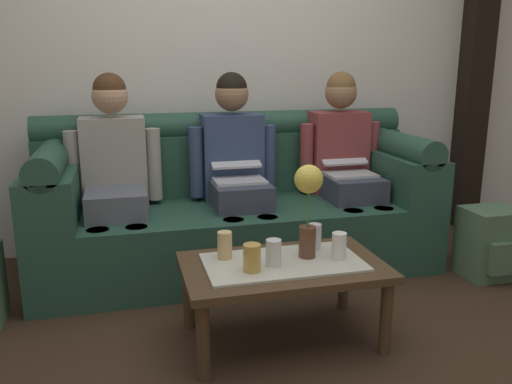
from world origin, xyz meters
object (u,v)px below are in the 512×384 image
Objects in this scene: flower_vase at (308,198)px; backpack_right at (491,243)px; person_right at (344,159)px; cup_far_right at (252,258)px; cup_far_left at (314,236)px; cup_far_center at (339,246)px; person_middle at (236,164)px; person_left at (114,170)px; cup_near_left at (225,245)px; coffee_table at (283,273)px; cup_near_right at (274,252)px; couch at (236,209)px.

flower_vase reaches higher than backpack_right.
person_right is at bearing 140.73° from backpack_right.
flower_vase is 3.59× the size of cup_far_right.
flower_vase is 3.50× the size of cup_far_left.
cup_far_center is at bearing 6.18° from cup_far_right.
cup_far_left is at bearing -77.40° from person_middle.
person_left is 1.00× the size of person_right.
flower_vase is 3.43× the size of cup_near_left.
person_middle is 1.33× the size of coffee_table.
backpack_right is at bearing 16.41° from cup_near_right.
person_right is 1.15m from cup_far_center.
cup_near_right is at bearing -56.84° from person_left.
cup_near_right is (-0.06, -0.03, 0.12)m from coffee_table.
person_middle reaches higher than cup_near_left.
couch is at bearing 157.78° from backpack_right.
cup_far_right reaches higher than backpack_right.
flower_vase is (0.86, -0.97, 0.02)m from person_left.
coffee_table is at bearing 24.78° from cup_far_right.
cup_near_left is (-0.37, 0.08, -0.22)m from flower_vase.
coffee_table is 2.11× the size of flower_vase.
couch is 19.96× the size of cup_far_right.
backpack_right is at bearing 10.21° from cup_near_left.
cup_far_center is (0.26, -0.03, 0.12)m from coffee_table.
flower_vase reaches higher than cup_near_left.
person_left is 10.03× the size of cup_far_right.
person_middle is at bearing 157.93° from backpack_right.
person_middle is 1.00× the size of person_right.
person_left and person_right have the same top height.
person_left is at bearing 131.34° from flower_vase.
person_left reaches higher than coffee_table.
person_right is 2.88× the size of backpack_right.
cup_far_left is at bearing 112.78° from cup_far_center.
couch is at bearing 97.24° from flower_vase.
cup_far_left is (0.25, 0.16, 0.00)m from cup_near_right.
cup_near_right is at bearing -148.49° from cup_far_left.
backpack_right is (0.72, -0.59, -0.45)m from person_right.
cup_near_right is at bearing -93.12° from person_middle.
flower_vase is at bearing 19.45° from cup_far_right.
person_right is at bearing 58.01° from flower_vase.
cup_near_left is at bearing -169.79° from backpack_right.
couch is 1.99× the size of person_middle.
coffee_table is (-0.73, -1.00, -0.32)m from person_right.
backpack_right is at bearing -22.07° from person_middle.
person_right is at bearing 42.36° from cup_near_left.
cup_far_left is (0.45, 0.02, -0.00)m from cup_near_left.
cup_near_right reaches higher than coffee_table.
person_right is 10.25× the size of cup_near_right.
backpack_right is at bearing 20.26° from cup_far_center.
person_right is 1.42m from cup_far_right.
cup_far_center is (0.99, -1.03, -0.20)m from person_left.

